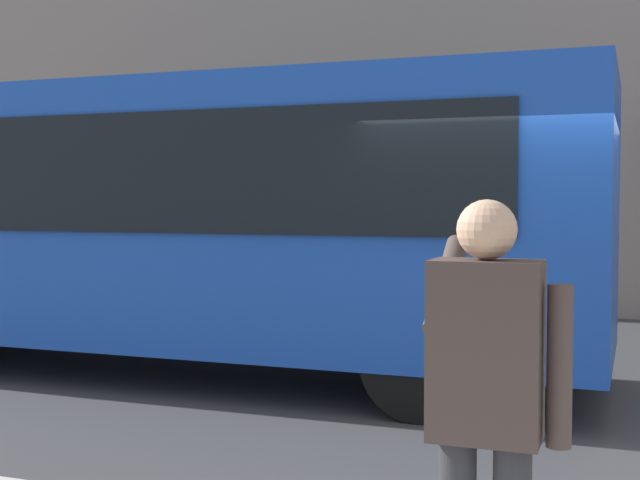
{
  "coord_description": "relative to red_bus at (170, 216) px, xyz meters",
  "views": [
    {
      "loc": [
        -0.92,
        7.68,
        1.85
      ],
      "look_at": [
        2.08,
        -0.37,
        1.45
      ],
      "focal_mm": 48.1,
      "sensor_mm": 36.0,
      "label": 1
    }
  ],
  "objects": [
    {
      "name": "pedestrian_photographer",
      "position": [
        -4.19,
        4.91,
        -0.54
      ],
      "size": [
        0.53,
        0.52,
        1.7
      ],
      "color": "#2D2D33",
      "rests_on": "sidewalk_curb"
    },
    {
      "name": "red_bus",
      "position": [
        0.0,
        0.0,
        0.0
      ],
      "size": [
        9.05,
        2.54,
        3.08
      ],
      "color": "#1947AD",
      "rests_on": "ground_plane"
    },
    {
      "name": "ground_plane",
      "position": [
        -3.78,
        0.34,
        -1.68
      ],
      "size": [
        60.0,
        60.0,
        0.0
      ],
      "primitive_type": "plane",
      "color": "#38383A"
    }
  ]
}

